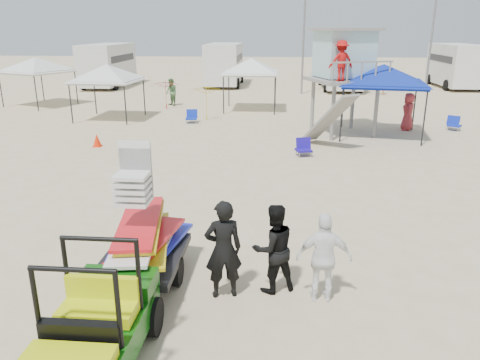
# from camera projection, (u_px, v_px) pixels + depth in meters

# --- Properties ---
(ground) EXTENTS (140.00, 140.00, 0.00)m
(ground) POSITION_uv_depth(u_px,v_px,m) (196.00, 309.00, 7.81)
(ground) COLOR beige
(ground) RESTS_ON ground
(utility_cart) EXTENTS (1.23, 2.33, 1.77)m
(utility_cart) POSITION_uv_depth(u_px,v_px,m) (91.00, 319.00, 6.14)
(utility_cart) COLOR #0E4D0C
(utility_cart) RESTS_ON ground
(surf_trailer) EXTENTS (1.40, 2.56, 2.33)m
(surf_trailer) POSITION_uv_depth(u_px,v_px,m) (141.00, 235.00, 8.31)
(surf_trailer) COLOR black
(surf_trailer) RESTS_ON ground
(man_left) EXTENTS (0.73, 0.58, 1.77)m
(man_left) POSITION_uv_depth(u_px,v_px,m) (223.00, 249.00, 7.94)
(man_left) COLOR black
(man_left) RESTS_ON ground
(man_mid) EXTENTS (0.98, 0.89, 1.63)m
(man_mid) POSITION_uv_depth(u_px,v_px,m) (273.00, 248.00, 8.13)
(man_mid) COLOR black
(man_mid) RESTS_ON ground
(man_right) EXTENTS (0.93, 0.40, 1.59)m
(man_right) POSITION_uv_depth(u_px,v_px,m) (324.00, 258.00, 7.84)
(man_right) COLOR white
(man_right) RESTS_ON ground
(lifeguard_tower) EXTENTS (3.49, 3.49, 4.35)m
(lifeguard_tower) POSITION_uv_depth(u_px,v_px,m) (344.00, 58.00, 19.73)
(lifeguard_tower) COLOR gray
(lifeguard_tower) RESTS_ON ground
(canopy_blue) EXTENTS (3.78, 3.78, 3.43)m
(canopy_blue) POSITION_uv_depth(u_px,v_px,m) (384.00, 68.00, 19.41)
(canopy_blue) COLOR black
(canopy_blue) RESTS_ON ground
(canopy_white_a) EXTENTS (3.06, 3.06, 3.14)m
(canopy_white_a) POSITION_uv_depth(u_px,v_px,m) (106.00, 67.00, 23.17)
(canopy_white_a) COLOR black
(canopy_white_a) RESTS_ON ground
(canopy_white_b) EXTENTS (4.07, 4.07, 3.21)m
(canopy_white_b) POSITION_uv_depth(u_px,v_px,m) (36.00, 60.00, 27.32)
(canopy_white_b) COLOR black
(canopy_white_b) RESTS_ON ground
(canopy_white_c) EXTENTS (2.92, 2.92, 3.28)m
(canopy_white_c) POSITION_uv_depth(u_px,v_px,m) (251.00, 61.00, 25.68)
(canopy_white_c) COLOR black
(canopy_white_c) RESTS_ON ground
(umbrella_a) EXTENTS (1.96, 1.99, 1.62)m
(umbrella_a) POSITION_uv_depth(u_px,v_px,m) (166.00, 95.00, 26.58)
(umbrella_a) COLOR #B51B13
(umbrella_a) RESTS_ON ground
(umbrella_b) EXTENTS (2.68, 2.69, 1.74)m
(umbrella_b) POSITION_uv_depth(u_px,v_px,m) (207.00, 103.00, 23.38)
(umbrella_b) COLOR yellow
(umbrella_b) RESTS_ON ground
(cone_near) EXTENTS (0.34, 0.34, 0.50)m
(cone_near) POSITION_uv_depth(u_px,v_px,m) (143.00, 163.00, 15.30)
(cone_near) COLOR #F54407
(cone_near) RESTS_ON ground
(cone_far) EXTENTS (0.34, 0.34, 0.50)m
(cone_far) POSITION_uv_depth(u_px,v_px,m) (97.00, 140.00, 18.36)
(cone_far) COLOR #F52807
(cone_far) RESTS_ON ground
(beach_chair_a) EXTENTS (0.62, 0.67, 0.64)m
(beach_chair_a) POSITION_uv_depth(u_px,v_px,m) (192.00, 116.00, 22.95)
(beach_chair_a) COLOR #102AB0
(beach_chair_a) RESTS_ON ground
(beach_chair_b) EXTENTS (0.65, 0.70, 0.64)m
(beach_chair_b) POSITION_uv_depth(u_px,v_px,m) (303.00, 147.00, 17.08)
(beach_chair_b) COLOR #1D0E99
(beach_chair_b) RESTS_ON ground
(beach_chair_c) EXTENTS (0.73, 0.82, 0.64)m
(beach_chair_c) POSITION_uv_depth(u_px,v_px,m) (454.00, 123.00, 21.32)
(beach_chair_c) COLOR #1028B5
(beach_chair_c) RESTS_ON ground
(rv_far_left) EXTENTS (2.64, 6.80, 3.25)m
(rv_far_left) POSITION_uv_depth(u_px,v_px,m) (108.00, 63.00, 36.55)
(rv_far_left) COLOR silver
(rv_far_left) RESTS_ON ground
(rv_mid_left) EXTENTS (2.65, 6.50, 3.25)m
(rv_mid_left) POSITION_uv_depth(u_px,v_px,m) (224.00, 63.00, 37.31)
(rv_mid_left) COLOR silver
(rv_mid_left) RESTS_ON ground
(rv_mid_right) EXTENTS (2.64, 7.00, 3.25)m
(rv_mid_right) POSITION_uv_depth(u_px,v_px,m) (340.00, 65.00, 35.22)
(rv_mid_right) COLOR silver
(rv_mid_right) RESTS_ON ground
(rv_far_right) EXTENTS (2.64, 6.60, 3.25)m
(rv_far_right) POSITION_uv_depth(u_px,v_px,m) (456.00, 64.00, 35.98)
(rv_far_right) COLOR silver
(rv_far_right) RESTS_ON ground
(light_pole_left) EXTENTS (0.14, 0.14, 8.00)m
(light_pole_left) POSITION_uv_depth(u_px,v_px,m) (304.00, 35.00, 31.92)
(light_pole_left) COLOR slate
(light_pole_left) RESTS_ON ground
(light_pole_right) EXTENTS (0.14, 0.14, 8.00)m
(light_pole_right) POSITION_uv_depth(u_px,v_px,m) (432.00, 34.00, 32.68)
(light_pole_right) COLOR slate
(light_pole_right) RESTS_ON ground
(distant_beachgoers) EXTENTS (14.35, 12.73, 1.75)m
(distant_beachgoers) POSITION_uv_depth(u_px,v_px,m) (305.00, 95.00, 26.33)
(distant_beachgoers) COLOR #DA8E51
(distant_beachgoers) RESTS_ON ground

